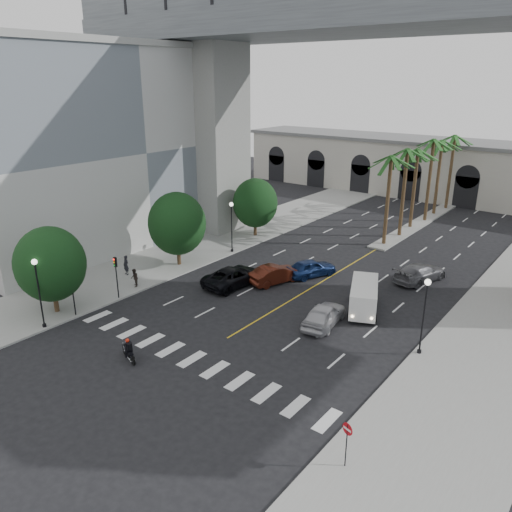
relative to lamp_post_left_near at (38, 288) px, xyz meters
The scene contains 31 objects.
ground 12.86m from the lamp_post_left_near, 23.68° to the left, with size 140.00×140.00×0.00m, color black.
sidewalk_left 20.56m from the lamp_post_left_near, 100.20° to the left, with size 8.00×100.00×0.15m, color gray.
sidewalk_right 33.27m from the lamp_post_left_near, 37.15° to the left, with size 8.00×100.00×0.15m, color gray.
median 44.59m from the lamp_post_left_near, 75.15° to the left, with size 2.00×24.00×0.20m, color gray.
building_left 24.14m from the lamp_post_left_near, 132.54° to the left, with size 16.50×32.50×20.60m.
pier_building 61.08m from the lamp_post_left_near, 79.24° to the left, with size 71.00×10.50×8.50m.
bridge 34.39m from the lamp_post_left_near, 61.23° to the left, with size 75.00×13.00×26.00m.
palm_a 35.40m from the lamp_post_left_near, 70.94° to the left, with size 3.20×3.20×10.30m.
palm_b 39.23m from the lamp_post_left_near, 72.73° to the left, with size 3.20×3.20×10.60m.
palm_c 42.88m from the lamp_post_left_near, 74.72° to the left, with size 3.20×3.20×10.10m.
palm_d 46.90m from the lamp_post_left_near, 75.60° to the left, with size 3.20×3.20×10.90m.
palm_e 50.64m from the lamp_post_left_near, 77.01° to the left, with size 3.20×3.20×10.40m.
palm_f 54.61m from the lamp_post_left_near, 77.65° to the left, with size 3.20×3.20×10.70m.
street_tree_near 2.68m from the lamp_post_left_near, 128.66° to the left, with size 5.20×5.20×6.89m.
street_tree_mid 15.12m from the lamp_post_left_near, 96.09° to the left, with size 5.44×5.44×7.21m.
street_tree_far 27.06m from the lamp_post_left_near, 93.39° to the left, with size 5.04×5.04×6.68m.
lamp_post_left_near is the anchor object (origin of this frame).
lamp_post_left_far 21.00m from the lamp_post_left_near, 90.00° to the left, with size 0.40×0.40×5.35m.
lamp_post_right 26.25m from the lamp_post_left_near, 29.69° to the left, with size 0.40×0.40×5.35m.
traffic_signal_near 2.60m from the lamp_post_left_near, 87.71° to the left, with size 0.25×0.18×3.65m.
traffic_signal_far 6.54m from the lamp_post_left_near, 89.12° to the left, with size 0.25×0.18×3.65m.
motorcycle_rider 8.74m from the lamp_post_left_near, ahead, with size 2.03×0.84×1.52m.
car_a 20.40m from the lamp_post_left_near, 39.20° to the left, with size 1.96×4.86×1.66m, color #AAAAAF.
car_b 19.21m from the lamp_post_left_near, 64.42° to the left, with size 1.72×4.93×1.62m, color #41160D.
car_c 15.77m from the lamp_post_left_near, 68.66° to the left, with size 2.75×5.96×1.66m, color black.
car_d 31.30m from the lamp_post_left_near, 54.28° to the left, with size 2.27×5.58×1.62m, color slate.
car_e 22.82m from the lamp_post_left_near, 64.14° to the left, with size 1.92×4.78×1.63m, color #10204B.
cargo_van 23.87m from the lamp_post_left_near, 44.54° to the left, with size 3.92×5.61×2.24m.
pedestrian_a 10.97m from the lamp_post_left_near, 108.81° to the left, with size 0.66×0.43×1.81m, color black.
pedestrian_b 9.13m from the lamp_post_left_near, 94.26° to the left, with size 0.77×0.60×1.59m, color black.
do_not_enter_sign 23.83m from the lamp_post_left_near, ahead, with size 0.60×0.22×2.51m.
Camera 1 is at (20.40, -21.17, 17.10)m, focal length 35.00 mm.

